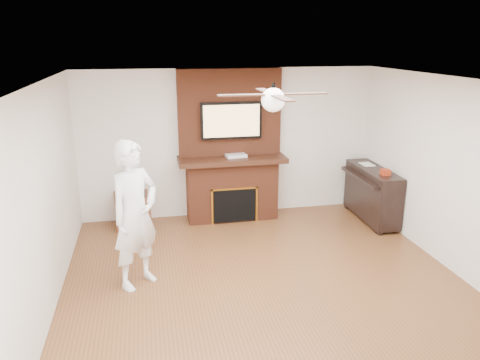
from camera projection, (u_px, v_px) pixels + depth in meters
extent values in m
cube|color=brown|center=(269.00, 297.00, 5.75)|extent=(5.36, 5.86, 0.18)
cube|color=white|center=(274.00, 74.00, 4.97)|extent=(5.36, 5.86, 0.18)
cube|color=silver|center=(228.00, 142.00, 8.02)|extent=(5.36, 0.18, 2.50)
cube|color=silver|center=(401.00, 347.00, 2.70)|extent=(5.36, 0.18, 2.50)
cube|color=silver|center=(31.00, 210.00, 4.86)|extent=(0.18, 5.86, 2.50)
cube|color=silver|center=(471.00, 181.00, 5.86)|extent=(0.18, 5.86, 2.50)
cube|color=brown|center=(232.00, 190.00, 7.92)|extent=(1.50, 0.50, 1.00)
cube|color=black|center=(232.00, 159.00, 7.74)|extent=(1.78, 0.64, 0.08)
cube|color=brown|center=(230.00, 112.00, 7.69)|extent=(1.70, 0.20, 1.42)
cube|color=black|center=(235.00, 206.00, 7.74)|extent=(0.70, 0.06, 0.55)
cube|color=#BF8C2D|center=(235.00, 189.00, 7.65)|extent=(0.78, 0.02, 0.03)
cube|color=#BF8C2D|center=(212.00, 207.00, 7.66)|extent=(0.03, 0.02, 0.61)
cube|color=#BF8C2D|center=(257.00, 204.00, 7.80)|extent=(0.03, 0.02, 0.61)
cube|color=black|center=(231.00, 121.00, 7.58)|extent=(1.00, 0.07, 0.60)
cube|color=#F0C37F|center=(232.00, 121.00, 7.55)|extent=(0.92, 0.01, 0.52)
cylinder|color=black|center=(273.00, 90.00, 5.02)|extent=(0.04, 0.04, 0.14)
sphere|color=white|center=(273.00, 100.00, 5.05)|extent=(0.26, 0.26, 0.26)
cube|color=black|center=(303.00, 94.00, 5.10)|extent=(0.55, 0.11, 0.01)
cube|color=black|center=(266.00, 91.00, 5.34)|extent=(0.11, 0.55, 0.01)
cube|color=black|center=(243.00, 95.00, 4.97)|extent=(0.55, 0.11, 0.01)
cube|color=black|center=(282.00, 98.00, 4.72)|extent=(0.11, 0.55, 0.01)
imported|color=white|center=(135.00, 215.00, 5.62)|extent=(0.80, 0.78, 1.84)
cube|color=brown|center=(132.00, 210.00, 7.65)|extent=(0.59, 0.59, 0.53)
cube|color=#303032|center=(131.00, 192.00, 7.56)|extent=(0.45, 0.37, 0.11)
cube|color=black|center=(372.00, 193.00, 7.83)|extent=(0.43, 1.38, 0.84)
cube|color=black|center=(381.00, 212.00, 7.26)|extent=(0.06, 0.11, 0.74)
cube|color=black|center=(348.00, 189.00, 8.41)|extent=(0.06, 0.11, 0.74)
cube|color=black|center=(360.00, 177.00, 7.70)|extent=(0.17, 1.27, 0.05)
cube|color=silver|center=(367.00, 164.00, 7.95)|extent=(0.19, 0.26, 0.01)
cube|color=#A32F14|center=(385.00, 172.00, 7.35)|extent=(0.13, 0.13, 0.09)
cube|color=silver|center=(236.00, 156.00, 7.71)|extent=(0.35, 0.23, 0.05)
cylinder|color=orange|center=(224.00, 218.00, 7.87)|extent=(0.06, 0.06, 0.11)
cylinder|color=#2D722E|center=(231.00, 218.00, 7.91)|extent=(0.07, 0.07, 0.09)
cylinder|color=beige|center=(237.00, 217.00, 7.92)|extent=(0.08, 0.08, 0.12)
cylinder|color=navy|center=(247.00, 216.00, 7.99)|extent=(0.06, 0.06, 0.09)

